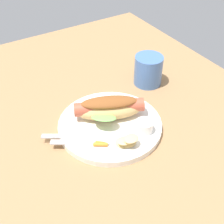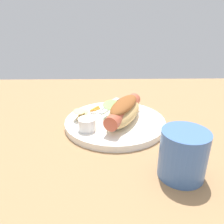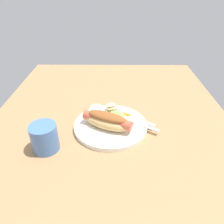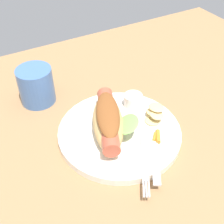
% 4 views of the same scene
% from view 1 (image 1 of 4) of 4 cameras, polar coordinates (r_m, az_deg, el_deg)
% --- Properties ---
extents(ground_plane, '(1.20, 0.90, 0.02)m').
position_cam_1_polar(ground_plane, '(0.76, 0.55, -4.43)').
color(ground_plane, '#9E754C').
extents(plate, '(0.26, 0.26, 0.02)m').
position_cam_1_polar(plate, '(0.76, -0.30, -2.43)').
color(plate, white).
rests_on(plate, ground_plane).
extents(hot_dog, '(0.12, 0.17, 0.06)m').
position_cam_1_polar(hot_dog, '(0.76, -0.55, 0.76)').
color(hot_dog, tan).
rests_on(hot_dog, plate).
extents(sauce_ramekin, '(0.04, 0.04, 0.03)m').
position_cam_1_polar(sauce_ramekin, '(0.73, 6.00, -2.68)').
color(sauce_ramekin, white).
rests_on(sauce_ramekin, plate).
extents(fork, '(0.09, 0.14, 0.00)m').
position_cam_1_polar(fork, '(0.73, -6.82, -4.49)').
color(fork, silver).
rests_on(fork, plate).
extents(knife, '(0.09, 0.12, 0.00)m').
position_cam_1_polar(knife, '(0.71, -5.93, -5.53)').
color(knife, silver).
rests_on(knife, plate).
extents(chips_pile, '(0.06, 0.06, 0.03)m').
position_cam_1_polar(chips_pile, '(0.70, 2.80, -5.38)').
color(chips_pile, '#DCC07E').
rests_on(chips_pile, plate).
extents(carrot_garnish, '(0.03, 0.03, 0.01)m').
position_cam_1_polar(carrot_garnish, '(0.70, -2.15, -5.95)').
color(carrot_garnish, orange).
rests_on(carrot_garnish, plate).
extents(drinking_cup, '(0.08, 0.08, 0.09)m').
position_cam_1_polar(drinking_cup, '(0.90, 6.75, 7.71)').
color(drinking_cup, '#4770B2').
rests_on(drinking_cup, ground_plane).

